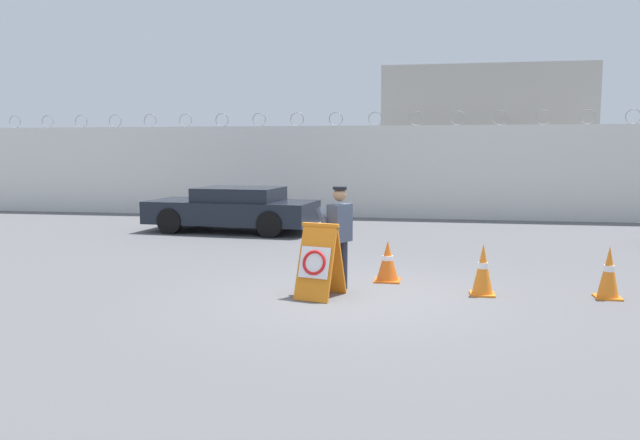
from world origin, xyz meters
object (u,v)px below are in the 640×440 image
barricade_sign (319,261)px  traffic_cone_mid (609,273)px  security_guard (339,234)px  traffic_cone_far (483,270)px  traffic_cone_near (388,261)px  parked_car_front_coupe (233,209)px

barricade_sign → traffic_cone_mid: 4.36m
security_guard → traffic_cone_mid: (4.08, 0.14, -0.51)m
barricade_sign → traffic_cone_far: (2.45, 0.59, -0.17)m
security_guard → traffic_cone_near: bearing=166.0°
traffic_cone_near → traffic_cone_mid: traffic_cone_mid is taller
barricade_sign → traffic_cone_mid: bearing=24.0°
barricade_sign → traffic_cone_far: bearing=28.3°
barricade_sign → traffic_cone_near: (0.94, 1.35, -0.22)m
barricade_sign → traffic_cone_near: 1.66m
traffic_cone_far → traffic_cone_near: bearing=153.4°
traffic_cone_far → parked_car_front_coupe: bearing=133.2°
traffic_cone_mid → parked_car_front_coupe: parked_car_front_coupe is taller
barricade_sign → traffic_cone_mid: (4.30, 0.69, -0.17)m
security_guard → traffic_cone_near: security_guard is taller
barricade_sign → parked_car_front_coupe: size_ratio=0.24×
parked_car_front_coupe → security_guard: bearing=125.5°
barricade_sign → traffic_cone_far: 2.53m
traffic_cone_near → traffic_cone_mid: (3.37, -0.65, 0.05)m
traffic_cone_mid → traffic_cone_far: traffic_cone_far is taller
security_guard → parked_car_front_coupe: bearing=-121.2°
barricade_sign → security_guard: size_ratio=0.69×
barricade_sign → traffic_cone_near: bearing=69.9°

